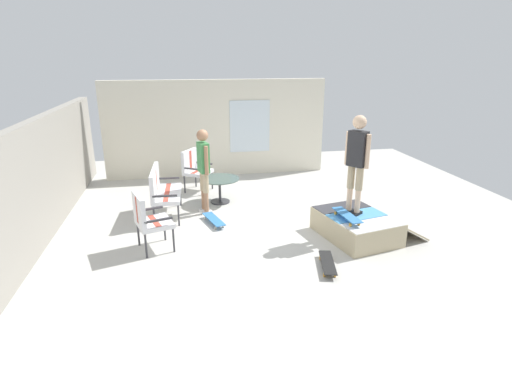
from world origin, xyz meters
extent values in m
cube|color=beige|center=(0.00, 0.00, -0.05)|extent=(12.00, 12.00, 0.10)
cube|color=gray|center=(0.00, 4.00, 1.07)|extent=(9.00, 0.20, 2.14)
cube|color=silver|center=(3.80, 0.50, 1.30)|extent=(0.20, 6.00, 2.60)
cube|color=silver|center=(3.69, -0.40, 1.35)|extent=(0.03, 1.10, 1.40)
cube|color=tan|center=(-0.87, -1.60, 0.21)|extent=(1.65, 1.38, 0.43)
cube|color=silver|center=(-1.34, -1.71, 0.44)|extent=(0.68, 1.12, 0.01)
cube|color=#4C99D8|center=(-0.87, -1.60, 0.44)|extent=(0.68, 1.12, 0.01)
cube|color=#333338|center=(-0.40, -1.50, 0.44)|extent=(0.68, 1.12, 0.01)
cylinder|color=#B2B2B7|center=(-0.99, -1.10, 0.40)|extent=(1.36, 0.36, 0.05)
cube|color=tan|center=(-0.69, -2.40, 0.19)|extent=(1.51, 0.91, 0.36)
cylinder|color=#38383D|center=(0.25, 1.60, 0.22)|extent=(0.04, 0.04, 0.44)
cylinder|color=#38383D|center=(1.42, 1.56, 0.22)|extent=(0.04, 0.04, 0.44)
cylinder|color=#38383D|center=(0.27, 2.07, 0.22)|extent=(0.04, 0.04, 0.44)
cylinder|color=#38383D|center=(1.44, 2.03, 0.22)|extent=(0.04, 0.04, 0.44)
cube|color=silver|center=(0.84, 1.81, 0.48)|extent=(1.27, 0.60, 0.08)
cube|color=#B74738|center=(0.84, 1.81, 0.52)|extent=(1.21, 0.14, 0.00)
cube|color=silver|center=(0.85, 2.05, 0.77)|extent=(1.25, 0.13, 0.50)
cube|color=#B74738|center=(0.85, 2.05, 0.77)|extent=(0.10, 0.09, 0.46)
cube|color=#38383D|center=(0.24, 1.84, 0.64)|extent=(0.06, 0.47, 0.04)
cube|color=#38383D|center=(1.45, 1.79, 0.64)|extent=(0.06, 0.47, 0.04)
cylinder|color=#38383D|center=(2.04, 1.05, 0.22)|extent=(0.04, 0.04, 0.44)
cylinder|color=#38383D|center=(2.50, 0.76, 0.22)|extent=(0.04, 0.04, 0.44)
cylinder|color=#38383D|center=(2.29, 1.45, 0.22)|extent=(0.04, 0.04, 0.44)
cylinder|color=#38383D|center=(2.74, 1.16, 0.22)|extent=(0.04, 0.04, 0.44)
cube|color=silver|center=(2.39, 1.11, 0.48)|extent=(0.82, 0.80, 0.08)
cube|color=#B74738|center=(2.39, 1.11, 0.52)|extent=(0.54, 0.39, 0.00)
cube|color=silver|center=(2.52, 1.30, 0.77)|extent=(0.57, 0.40, 0.50)
cube|color=#B74738|center=(2.52, 1.30, 0.77)|extent=(0.13, 0.12, 0.46)
cube|color=#38383D|center=(2.15, 1.26, 0.64)|extent=(0.28, 0.42, 0.04)
cube|color=#38383D|center=(2.64, 0.95, 0.64)|extent=(0.28, 0.42, 0.04)
cylinder|color=#38383D|center=(-0.89, 1.69, 0.22)|extent=(0.04, 0.04, 0.44)
cylinder|color=#38383D|center=(-0.37, 1.85, 0.22)|extent=(0.04, 0.04, 0.44)
cylinder|color=#38383D|center=(-1.03, 2.14, 0.22)|extent=(0.04, 0.04, 0.44)
cylinder|color=#38383D|center=(-0.51, 2.30, 0.22)|extent=(0.04, 0.04, 0.44)
cube|color=silver|center=(-0.70, 1.99, 0.48)|extent=(0.76, 0.71, 0.08)
cube|color=#B74738|center=(-0.70, 1.99, 0.52)|extent=(0.58, 0.27, 0.00)
cube|color=silver|center=(-0.77, 2.22, 0.77)|extent=(0.61, 0.26, 0.50)
cube|color=#B74738|center=(-0.77, 2.22, 0.77)|extent=(0.12, 0.11, 0.46)
cube|color=#38383D|center=(-0.98, 1.91, 0.64)|extent=(0.18, 0.46, 0.04)
cube|color=#38383D|center=(-0.42, 2.08, 0.64)|extent=(0.18, 0.46, 0.04)
cylinder|color=#38383D|center=(1.47, 0.67, 0.28)|extent=(0.06, 0.06, 0.55)
cylinder|color=#38383D|center=(1.47, 0.67, 0.01)|extent=(0.44, 0.44, 0.03)
cylinder|color=#425651|center=(1.47, 0.67, 0.56)|extent=(0.90, 0.90, 0.02)
cube|color=silver|center=(0.82, 1.02, 0.03)|extent=(0.17, 0.26, 0.05)
cylinder|color=#9E7051|center=(0.82, 1.02, 0.26)|extent=(0.10, 0.10, 0.42)
cylinder|color=tan|center=(0.82, 1.02, 0.68)|extent=(0.13, 0.13, 0.42)
cube|color=silver|center=(0.98, 1.06, 0.03)|extent=(0.17, 0.26, 0.05)
cylinder|color=#9E7051|center=(0.98, 1.06, 0.26)|extent=(0.10, 0.10, 0.42)
cylinder|color=tan|center=(0.98, 1.06, 0.68)|extent=(0.13, 0.13, 0.42)
cube|color=#3F8C4C|center=(0.90, 1.04, 1.20)|extent=(0.35, 0.25, 0.62)
sphere|color=#9E7051|center=(0.90, 1.04, 1.66)|extent=(0.24, 0.24, 0.24)
cylinder|color=#9E7051|center=(0.71, 0.99, 1.18)|extent=(0.08, 0.08, 0.59)
cylinder|color=#9E7051|center=(1.09, 1.09, 1.18)|extent=(0.08, 0.08, 0.59)
cube|color=black|center=(-0.72, -1.51, 0.47)|extent=(0.23, 0.26, 0.05)
cylinder|color=beige|center=(-0.72, -1.51, 0.70)|extent=(0.10, 0.10, 0.42)
cylinder|color=tan|center=(-0.72, -1.51, 1.13)|extent=(0.13, 0.13, 0.42)
cube|color=black|center=(-0.86, -1.60, 0.47)|extent=(0.23, 0.26, 0.05)
cylinder|color=beige|center=(-0.86, -1.60, 0.70)|extent=(0.10, 0.10, 0.42)
cylinder|color=tan|center=(-0.86, -1.60, 1.13)|extent=(0.13, 0.13, 0.42)
cube|color=#262628|center=(-0.79, -1.56, 1.65)|extent=(0.37, 0.33, 0.63)
sphere|color=beige|center=(-0.79, -1.56, 2.12)|extent=(0.24, 0.24, 0.24)
cylinder|color=beige|center=(-0.63, -1.44, 1.63)|extent=(0.08, 0.08, 0.60)
cylinder|color=beige|center=(-0.96, -1.67, 1.63)|extent=(0.08, 0.08, 0.60)
cube|color=#3372B2|center=(0.24, 0.91, 0.09)|extent=(0.82, 0.42, 0.02)
cylinder|color=silver|center=(0.54, 0.92, 0.03)|extent=(0.06, 0.04, 0.06)
cylinder|color=silver|center=(0.49, 1.07, 0.03)|extent=(0.06, 0.04, 0.06)
cylinder|color=silver|center=(0.00, 0.76, 0.03)|extent=(0.06, 0.04, 0.06)
cylinder|color=silver|center=(-0.05, 0.91, 0.03)|extent=(0.06, 0.04, 0.06)
cube|color=black|center=(-1.88, -0.70, 0.09)|extent=(0.82, 0.37, 0.02)
cylinder|color=gold|center=(-1.63, -0.84, 0.03)|extent=(0.06, 0.04, 0.06)
cylinder|color=gold|center=(-1.59, -0.69, 0.03)|extent=(0.06, 0.04, 0.06)
cylinder|color=gold|center=(-2.18, -0.72, 0.03)|extent=(0.06, 0.04, 0.06)
cylinder|color=gold|center=(-2.14, -0.57, 0.03)|extent=(0.06, 0.04, 0.06)
cube|color=#3372B2|center=(-1.07, -1.33, 0.53)|extent=(0.82, 0.27, 0.01)
cylinder|color=gold|center=(-0.78, -1.39, 0.47)|extent=(0.06, 0.04, 0.06)
cylinder|color=gold|center=(-0.79, -1.23, 0.47)|extent=(0.06, 0.04, 0.06)
cylinder|color=gold|center=(-1.34, -1.44, 0.47)|extent=(0.06, 0.04, 0.06)
cylinder|color=gold|center=(-1.35, -1.28, 0.47)|extent=(0.06, 0.04, 0.06)
camera|label=1|loc=(-7.37, 1.45, 3.20)|focal=28.77mm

